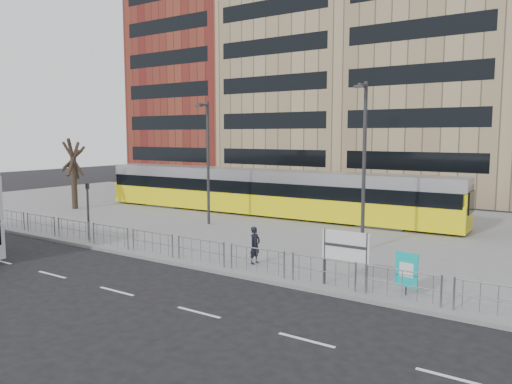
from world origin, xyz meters
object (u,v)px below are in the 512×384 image
Objects in this scene: lamp_post_west at (207,158)px; lamp_post_east at (364,160)px; tram at (264,192)px; ad_panel at (407,270)px; station_sign at (345,249)px; bare_tree at (72,137)px; traffic_light_west at (88,204)px; pedestrian at (255,245)px.

lamp_post_east is at bearing -8.31° from lamp_post_west.
lamp_post_west is (-0.92, -5.13, 2.62)m from tram.
station_sign is at bearing -165.82° from ad_panel.
lamp_post_west is 12.86m from bare_tree.
traffic_light_west is at bearing -33.00° from bare_tree.
ad_panel is at bearing -16.51° from traffic_light_west.
tram is 12.89× the size of station_sign.
lamp_post_west reaches higher than station_sign.
ad_panel is (2.19, 0.32, -0.57)m from station_sign.
ad_panel is 0.20× the size of lamp_post_west.
station_sign is 4.85m from pedestrian.
pedestrian is at bearing -121.49° from lamp_post_east.
tram reaches higher than pedestrian.
lamp_post_east is at bearing 104.93° from station_sign.
station_sign is 2.29m from ad_panel.
ad_panel is 6.94m from pedestrian.
tram is 17.77× the size of ad_panel.
ad_panel is at bearing -25.67° from lamp_post_west.
station_sign is 1.29× the size of pedestrian.
station_sign is 1.38× the size of ad_panel.
pedestrian is 0.20× the size of lamp_post_east.
lamp_post_west is at bearing 171.69° from lamp_post_east.
station_sign is (11.79, -12.62, -0.14)m from tram.
lamp_post_east is at bearing -2.55° from bare_tree.
lamp_post_west is (-8.00, 6.51, 3.40)m from pedestrian.
pedestrian is 6.81m from lamp_post_east.
tram is 17.27m from station_sign.
station_sign is 15.01m from lamp_post_west.
traffic_light_west is 0.38× the size of lamp_post_east.
lamp_post_east reaches higher than ad_panel.
tram is 18.64m from ad_panel.
tram reaches higher than ad_panel.
lamp_post_west is at bearing -102.36° from tram.
station_sign reaches higher than ad_panel.
station_sign is 15.04m from traffic_light_west.
pedestrian reaches higher than ad_panel.
station_sign is 26.73m from bare_tree.
tram is at bearing 35.96° from pedestrian.
tram is at bearing 79.85° from lamp_post_west.
tram is at bearing 146.25° from lamp_post_east.
bare_tree is (-20.79, 5.97, 4.68)m from pedestrian.
bare_tree reaches higher than pedestrian.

